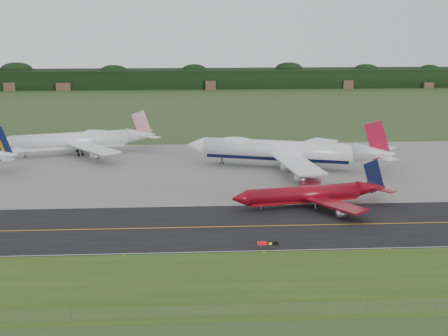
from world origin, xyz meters
TOP-DOWN VIEW (x-y plane):
  - ground at (0.00, 0.00)m, footprint 600.00×600.00m
  - grass_verge at (0.00, -35.00)m, footprint 400.00×30.00m
  - taxiway at (0.00, -4.00)m, footprint 400.00×32.00m
  - apron at (0.00, 51.00)m, footprint 400.00×78.00m
  - taxiway_centreline at (0.00, -4.00)m, footprint 400.00×0.40m
  - taxiway_edge_line at (0.00, -19.50)m, footprint 400.00×0.25m
  - perimeter_fence at (0.00, -48.00)m, footprint 320.00×0.10m
  - horizon_treeline at (0.00, 273.76)m, footprint 700.00×25.00m
  - jet_ba_747 at (19.58, 51.10)m, footprint 64.97×52.60m
  - jet_red_737 at (20.49, 11.10)m, footprint 41.61×33.48m
  - jet_star_tail at (-49.22, 75.42)m, footprint 54.34×44.59m
  - taxiway_sign at (5.41, -18.01)m, footprint 4.41×0.59m
  - edge_marker_left at (-24.39, -20.50)m, footprint 0.16×0.16m
  - edge_marker_center at (4.33, -20.50)m, footprint 0.16×0.16m
  - edge_marker_right at (30.77, -20.50)m, footprint 0.16×0.16m

SIDE VIEW (x-z plane):
  - ground at x=0.00m, z-range 0.00..0.00m
  - grass_verge at x=0.00m, z-range 0.00..0.01m
  - apron at x=0.00m, z-range 0.00..0.01m
  - taxiway at x=0.00m, z-range 0.00..0.02m
  - taxiway_centreline at x=0.00m, z-range 0.03..0.03m
  - taxiway_edge_line at x=0.00m, z-range 0.03..0.03m
  - edge_marker_left at x=-24.39m, z-range 0.00..0.50m
  - edge_marker_center at x=4.33m, z-range 0.00..0.50m
  - edge_marker_right at x=30.77m, z-range 0.00..0.50m
  - taxiway_sign at x=5.41m, z-range 0.30..1.77m
  - perimeter_fence at x=0.00m, z-range -158.90..161.10m
  - jet_red_737 at x=20.49m, z-range -2.52..8.75m
  - jet_star_tail at x=-49.22m, z-range -2.41..12.07m
  - horizon_treeline at x=0.00m, z-range -0.53..11.47m
  - jet_ba_747 at x=19.58m, z-range -2.66..13.99m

